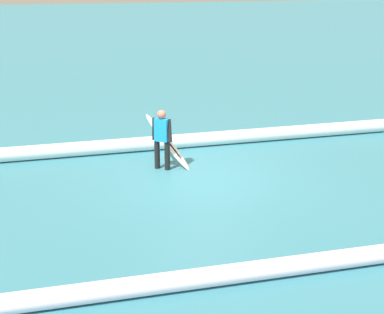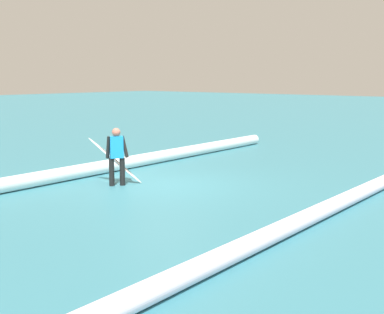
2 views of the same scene
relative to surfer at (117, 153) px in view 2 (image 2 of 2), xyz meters
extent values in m
plane|color=teal|center=(-0.82, 0.90, -0.85)|extent=(127.91, 127.91, 0.00)
cylinder|color=black|center=(0.12, -0.08, -0.49)|extent=(0.14, 0.14, 0.73)
cylinder|color=black|center=(-0.12, 0.08, -0.49)|extent=(0.14, 0.14, 0.73)
cube|color=#198CD8|center=(0.00, 0.00, 0.17)|extent=(0.39, 0.36, 0.57)
sphere|color=#B56655|center=(0.00, 0.00, 0.56)|extent=(0.22, 0.22, 0.22)
cylinder|color=black|center=(0.18, -0.12, 0.17)|extent=(0.09, 0.16, 0.58)
cylinder|color=black|center=(-0.18, 0.12, 0.17)|extent=(0.09, 0.26, 0.58)
ellipsoid|color=white|center=(-0.19, -0.27, -0.24)|extent=(1.14, 1.28, 1.27)
ellipsoid|color=black|center=(-0.19, -0.27, -0.23)|extent=(0.82, 0.95, 1.02)
cylinder|color=white|center=(-1.04, -1.62, -0.66)|extent=(17.12, 1.04, 0.39)
cylinder|color=white|center=(-0.20, 5.62, -0.69)|extent=(16.63, 0.81, 0.33)
camera|label=1|loc=(2.26, 13.45, 4.08)|focal=53.70mm
camera|label=2|loc=(9.21, 10.21, 2.00)|focal=49.45mm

